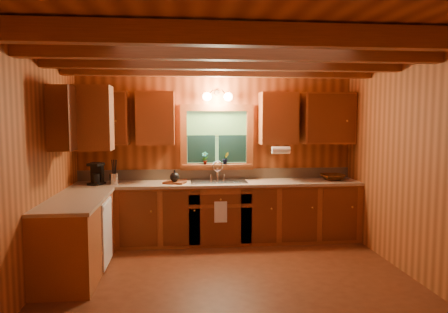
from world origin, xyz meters
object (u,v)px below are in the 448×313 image
(coffee_maker, at_px, (97,174))
(wicker_basket, at_px, (333,177))
(sink, at_px, (218,185))
(cutting_board, at_px, (175,183))

(coffee_maker, height_order, wicker_basket, coffee_maker)
(sink, height_order, coffee_maker, coffee_maker)
(wicker_basket, bearing_deg, coffee_maker, -178.90)
(sink, relative_size, wicker_basket, 2.27)
(coffee_maker, distance_m, wicker_basket, 3.50)
(coffee_maker, bearing_deg, cutting_board, 20.52)
(wicker_basket, bearing_deg, sink, -179.95)
(sink, distance_m, cutting_board, 0.65)
(sink, bearing_deg, wicker_basket, 0.05)
(cutting_board, distance_m, wicker_basket, 2.40)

